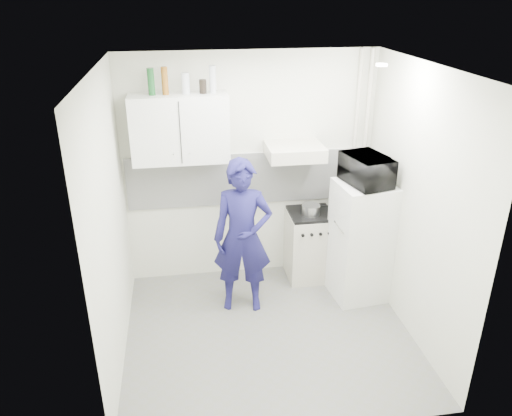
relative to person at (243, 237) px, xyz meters
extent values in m
plane|color=slate|center=(0.18, -0.52, -0.83)|extent=(2.80, 2.80, 0.00)
plane|color=white|center=(0.18, -0.52, 1.77)|extent=(2.80, 2.80, 0.00)
plane|color=silver|center=(0.18, 0.73, 0.47)|extent=(2.80, 0.00, 2.80)
plane|color=silver|center=(-1.22, -0.52, 0.47)|extent=(0.00, 2.60, 2.60)
plane|color=silver|center=(1.58, -0.52, 0.47)|extent=(0.00, 2.60, 2.60)
imported|color=#17154A|center=(0.00, 0.00, 0.00)|extent=(0.66, 0.49, 1.66)
cube|color=beige|center=(0.85, 0.48, -0.43)|extent=(0.50, 0.50, 0.81)
cube|color=white|center=(1.28, 0.03, -0.17)|extent=(0.61, 0.61, 1.33)
cube|color=black|center=(0.85, 0.48, -0.01)|extent=(0.48, 0.48, 0.03)
cylinder|color=silver|center=(0.83, 0.43, 0.06)|extent=(0.20, 0.20, 0.11)
imported|color=black|center=(1.28, 0.03, 0.65)|extent=(0.61, 0.48, 0.30)
cylinder|color=#144C1E|center=(-0.82, 0.56, 1.50)|extent=(0.07, 0.07, 0.26)
cylinder|color=brown|center=(-0.68, 0.56, 1.50)|extent=(0.07, 0.07, 0.27)
cylinder|color=#B2B7BC|center=(-0.48, 0.56, 1.47)|extent=(0.08, 0.08, 0.21)
cylinder|color=black|center=(-0.31, 0.56, 1.44)|extent=(0.07, 0.07, 0.14)
cylinder|color=#B2B7BC|center=(-0.21, 0.56, 1.50)|extent=(0.07, 0.07, 0.27)
cube|color=white|center=(-0.57, 0.56, 1.02)|extent=(1.00, 0.35, 0.70)
cube|color=beige|center=(0.63, 0.48, 0.74)|extent=(0.60, 0.50, 0.14)
cube|color=white|center=(0.18, 0.72, 0.37)|extent=(2.74, 0.03, 0.60)
cylinder|color=beige|center=(1.48, 0.65, 0.47)|extent=(0.05, 0.05, 2.60)
cylinder|color=beige|center=(1.36, 0.65, 0.47)|extent=(0.04, 0.04, 2.60)
cylinder|color=white|center=(1.18, -0.32, 1.74)|extent=(0.10, 0.10, 0.02)
camera|label=1|loc=(-0.57, -4.51, 2.36)|focal=35.00mm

